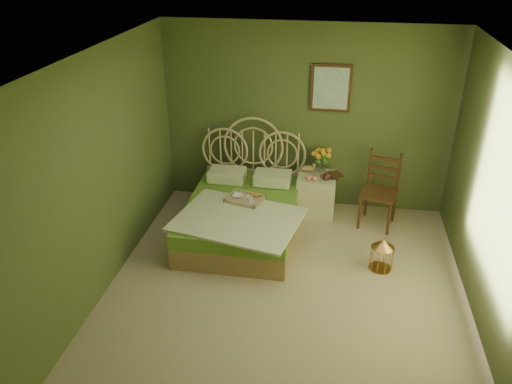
% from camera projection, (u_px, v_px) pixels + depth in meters
% --- Properties ---
extents(floor, '(4.50, 4.50, 0.00)m').
position_uv_depth(floor, '(284.00, 296.00, 5.55)').
color(floor, tan).
rests_on(floor, ground).
extents(ceiling, '(4.50, 4.50, 0.00)m').
position_uv_depth(ceiling, '(292.00, 60.00, 4.35)').
color(ceiling, silver).
rests_on(ceiling, wall_back).
extents(wall_back, '(4.00, 0.00, 4.00)m').
position_uv_depth(wall_back, '(306.00, 118.00, 6.92)').
color(wall_back, '#4D592F').
rests_on(wall_back, floor).
extents(wall_left, '(0.00, 4.50, 4.50)m').
position_uv_depth(wall_left, '(99.00, 178.00, 5.25)').
color(wall_left, '#4D592F').
rests_on(wall_left, floor).
extents(wall_right, '(0.00, 4.50, 4.50)m').
position_uv_depth(wall_right, '(501.00, 209.00, 4.66)').
color(wall_right, '#4D592F').
rests_on(wall_right, floor).
extents(wall_art, '(0.54, 0.04, 0.64)m').
position_uv_depth(wall_art, '(331.00, 88.00, 6.64)').
color(wall_art, '#381B0F').
rests_on(wall_art, wall_back).
extents(bed, '(1.66, 2.11, 1.30)m').
position_uv_depth(bed, '(242.00, 213.00, 6.61)').
color(bed, '#A98454').
rests_on(bed, floor).
extents(nightstand, '(0.53, 0.53, 1.01)m').
position_uv_depth(nightstand, '(317.00, 189.00, 7.07)').
color(nightstand, beige).
rests_on(nightstand, floor).
extents(chair, '(0.55, 0.55, 1.03)m').
position_uv_depth(chair, '(380.00, 185.00, 6.72)').
color(chair, '#381B0F').
rests_on(chair, floor).
extents(birdcage, '(0.27, 0.27, 0.41)m').
position_uv_depth(birdcage, '(382.00, 255.00, 5.91)').
color(birdcage, '#B6773A').
rests_on(birdcage, floor).
extents(book_lower, '(0.23, 0.26, 0.02)m').
position_uv_depth(book_lower, '(330.00, 175.00, 6.94)').
color(book_lower, '#381E0F').
rests_on(book_lower, nightstand).
extents(book_upper, '(0.22, 0.25, 0.02)m').
position_uv_depth(book_upper, '(330.00, 174.00, 6.93)').
color(book_upper, '#472819').
rests_on(book_upper, nightstand).
extents(cereal_bowl, '(0.15, 0.15, 0.03)m').
position_uv_depth(cereal_bowl, '(238.00, 196.00, 6.54)').
color(cereal_bowl, white).
rests_on(cereal_bowl, bed).
extents(coffee_cup, '(0.09, 0.09, 0.08)m').
position_uv_depth(coffee_cup, '(250.00, 199.00, 6.41)').
color(coffee_cup, white).
rests_on(coffee_cup, bed).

